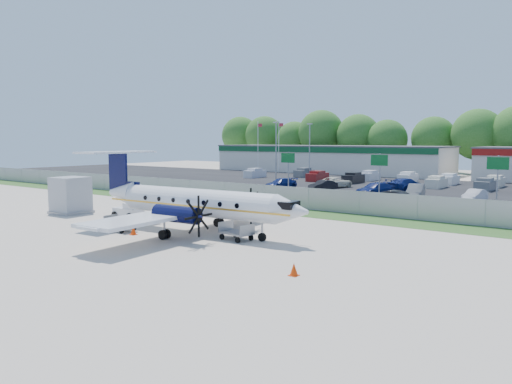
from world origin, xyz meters
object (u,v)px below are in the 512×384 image
Objects in this scene: pushback_tug at (129,211)px; aircraft at (194,202)px; baggage_cart_far at (236,232)px; service_container at (71,196)px; baggage_cart_near at (120,224)px.

aircraft is at bearing -9.74° from pushback_tug.
pushback_tug is 12.79m from baggage_cart_far.
pushback_tug is at bearing 11.18° from service_container.
aircraft reaches higher than baggage_cart_near.
baggage_cart_near is at bearing -15.82° from service_container.
service_container is at bearing 178.31° from baggage_cart_far.
baggage_cart_near is (4.20, -4.22, -0.10)m from pushback_tug.
baggage_cart_near is (-4.52, -2.72, -1.62)m from aircraft.
baggage_cart_far is at bearing -1.69° from service_container.
baggage_cart_far is at bearing 15.94° from baggage_cart_near.
baggage_cart_near is 10.96m from service_container.
pushback_tug is 6.48m from service_container.
baggage_cart_near is at bearing -45.13° from pushback_tug.
baggage_cart_near is 8.80m from baggage_cart_far.
aircraft is 7.31× the size of pushback_tug.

